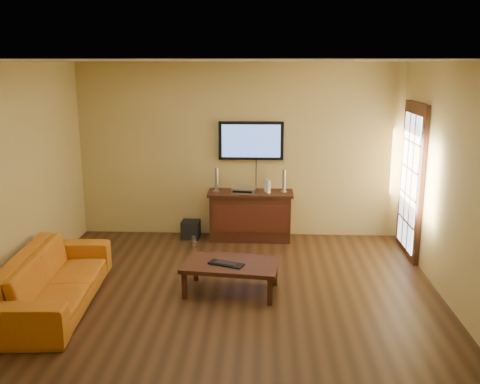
# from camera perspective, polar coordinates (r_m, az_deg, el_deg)

# --- Properties ---
(ground_plane) EXTENTS (5.00, 5.00, 0.00)m
(ground_plane) POSITION_cam_1_polar(r_m,az_deg,el_deg) (6.31, -1.21, -11.48)
(ground_plane) COLOR black
(ground_plane) RESTS_ON ground
(room_walls) EXTENTS (5.00, 5.00, 5.00)m
(room_walls) POSITION_cam_1_polar(r_m,az_deg,el_deg) (6.42, -0.92, 4.74)
(room_walls) COLOR tan
(room_walls) RESTS_ON ground
(french_door) EXTENTS (0.07, 1.02, 2.22)m
(french_door) POSITION_cam_1_polar(r_m,az_deg,el_deg) (7.86, 17.79, 1.00)
(french_door) COLOR black
(french_door) RESTS_ON ground
(media_console) EXTENTS (1.30, 0.50, 0.75)m
(media_console) POSITION_cam_1_polar(r_m,az_deg,el_deg) (8.28, 1.11, -2.51)
(media_console) COLOR black
(media_console) RESTS_ON ground
(television) EXTENTS (1.00, 0.08, 0.59)m
(television) POSITION_cam_1_polar(r_m,az_deg,el_deg) (8.24, 1.19, 5.49)
(television) COLOR black
(television) RESTS_ON ground
(coffee_table) EXTENTS (1.19, 0.80, 0.37)m
(coffee_table) POSITION_cam_1_polar(r_m,az_deg,el_deg) (6.40, -0.97, -7.93)
(coffee_table) COLOR black
(coffee_table) RESTS_ON ground
(sofa) EXTENTS (0.75, 2.15, 0.83)m
(sofa) POSITION_cam_1_polar(r_m,az_deg,el_deg) (6.40, -19.30, -7.92)
(sofa) COLOR #C16815
(sofa) RESTS_ON ground
(speaker_left) EXTENTS (0.10, 0.10, 0.36)m
(speaker_left) POSITION_cam_1_polar(r_m,az_deg,el_deg) (8.19, -2.52, 1.21)
(speaker_left) COLOR silver
(speaker_left) RESTS_ON media_console
(speaker_right) EXTENTS (0.09, 0.09, 0.34)m
(speaker_right) POSITION_cam_1_polar(r_m,az_deg,el_deg) (8.18, 4.71, 1.09)
(speaker_right) COLOR silver
(speaker_right) RESTS_ON media_console
(av_receiver) EXTENTS (0.39, 0.30, 0.08)m
(av_receiver) POSITION_cam_1_polar(r_m,az_deg,el_deg) (8.14, 0.43, 0.21)
(av_receiver) COLOR silver
(av_receiver) RESTS_ON media_console
(game_console) EXTENTS (0.10, 0.15, 0.20)m
(game_console) POSITION_cam_1_polar(r_m,az_deg,el_deg) (8.14, 2.95, 0.63)
(game_console) COLOR white
(game_console) RESTS_ON media_console
(subwoofer) EXTENTS (0.29, 0.29, 0.28)m
(subwoofer) POSITION_cam_1_polar(r_m,az_deg,el_deg) (8.42, -5.27, -4.00)
(subwoofer) COLOR black
(subwoofer) RESTS_ON ground
(bottle) EXTENTS (0.07, 0.07, 0.20)m
(bottle) POSITION_cam_1_polar(r_m,az_deg,el_deg) (7.99, -4.93, -5.32)
(bottle) COLOR white
(bottle) RESTS_ON ground
(keyboard) EXTENTS (0.44, 0.30, 0.02)m
(keyboard) POSITION_cam_1_polar(r_m,az_deg,el_deg) (6.33, -1.48, -7.66)
(keyboard) COLOR black
(keyboard) RESTS_ON coffee_table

